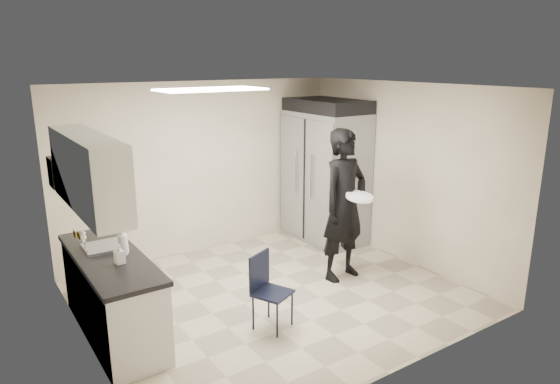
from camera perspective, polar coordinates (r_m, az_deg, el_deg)
floor at (r=6.49m, az=-0.61°, el=-11.64°), size 4.50×4.50×0.00m
ceiling at (r=5.81m, az=-0.68°, el=11.94°), size 4.50×4.50×0.00m
back_wall at (r=7.73m, az=-8.82°, el=2.78°), size 4.50×0.00×4.50m
left_wall at (r=5.20m, az=-21.92°, el=-4.17°), size 0.00×4.00×4.00m
right_wall at (r=7.46m, az=13.97°, el=2.08°), size 0.00×4.00×4.00m
ceiling_panel at (r=5.86m, az=-7.89°, el=11.54°), size 1.20×0.60×0.02m
lower_counter at (r=5.76m, az=-18.56°, el=-11.33°), size 0.60×1.90×0.86m
countertop at (r=5.58m, az=-18.95°, el=-7.13°), size 0.64×1.95×0.05m
sink at (r=5.82m, az=-19.40°, el=-6.42°), size 0.42×0.40×0.14m
faucet at (r=5.73m, az=-21.47°, el=-5.35°), size 0.02×0.02×0.24m
upper_cabinets at (r=5.29m, az=-21.10°, el=2.14°), size 0.35×1.80×0.75m
towel_dispenser at (r=6.42m, az=-23.87°, el=2.11°), size 0.22×0.30×0.35m
notice_sticker_left at (r=5.32m, az=-22.01°, el=-4.67°), size 0.00×0.12×0.07m
notice_sticker_right at (r=5.52m, az=-22.42°, el=-4.45°), size 0.00×0.12×0.07m
commercial_fridge at (r=8.13m, az=5.22°, el=1.70°), size 0.80×1.35×2.10m
fridge_compressor at (r=7.95m, az=5.42°, el=9.80°), size 0.80×1.35×0.20m
folding_chair at (r=5.60m, az=-0.84°, el=-11.49°), size 0.49×0.49×0.83m
man_tuxedo at (r=6.69m, az=7.37°, el=-1.51°), size 0.81×0.59×2.05m
bucket_lid at (r=6.49m, az=9.07°, el=-0.53°), size 0.40×0.40×0.04m
soap_bottle_a at (r=5.50m, az=-17.55°, el=-5.36°), size 0.16×0.16×0.30m
soap_bottle_b at (r=5.30m, az=-17.88°, el=-6.76°), size 0.10×0.10×0.20m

